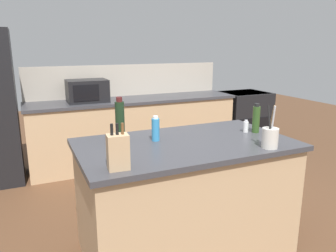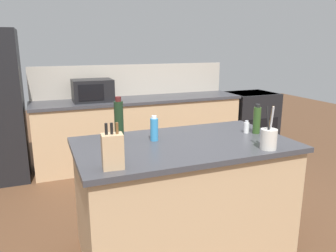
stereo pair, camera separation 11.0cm
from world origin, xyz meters
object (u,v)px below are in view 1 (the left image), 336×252
object	(u,v)px
olive_oil_bottle	(256,119)
salt_shaker	(246,126)
knife_block	(118,152)
microwave	(87,91)
wine_bottle	(120,120)
utensil_crock	(270,137)
dish_soap_bottle	(156,129)
range_oven	(243,119)

from	to	relation	value
olive_oil_bottle	salt_shaker	size ratio (longest dim) A/B	2.36
knife_block	olive_oil_bottle	xyz separation A→B (m)	(1.33, 0.36, 0.01)
microwave	wine_bottle	world-z (taller)	wine_bottle
utensil_crock	salt_shaker	world-z (taller)	utensil_crock
salt_shaker	dish_soap_bottle	distance (m)	0.82
range_oven	olive_oil_bottle	size ratio (longest dim) A/B	3.60
salt_shaker	utensil_crock	bearing A→B (deg)	-104.54
range_oven	knife_block	bearing A→B (deg)	-138.22
utensil_crock	wine_bottle	size ratio (longest dim) A/B	0.91
microwave	olive_oil_bottle	size ratio (longest dim) A/B	2.05
dish_soap_bottle	microwave	bearing A→B (deg)	94.25
utensil_crock	wine_bottle	xyz separation A→B (m)	(-0.96, 0.63, 0.08)
range_oven	microwave	distance (m)	2.64
utensil_crock	salt_shaker	distance (m)	0.46
microwave	wine_bottle	xyz separation A→B (m)	(-0.10, -1.95, 0.02)
wine_bottle	dish_soap_bottle	xyz separation A→B (m)	(0.25, -0.12, -0.07)
utensil_crock	knife_block	bearing A→B (deg)	178.13
salt_shaker	wine_bottle	bearing A→B (deg)	169.80
utensil_crock	dish_soap_bottle	distance (m)	0.87
utensil_crock	olive_oil_bottle	distance (m)	0.44
olive_oil_bottle	salt_shaker	xyz separation A→B (m)	(-0.07, 0.04, -0.07)
utensil_crock	olive_oil_bottle	xyz separation A→B (m)	(0.19, 0.40, 0.04)
dish_soap_bottle	range_oven	bearing A→B (deg)	40.61
wine_bottle	microwave	bearing A→B (deg)	87.03
knife_block	utensil_crock	bearing A→B (deg)	2.87
utensil_crock	salt_shaker	size ratio (longest dim) A/B	2.96
salt_shaker	dish_soap_bottle	size ratio (longest dim) A/B	0.54
utensil_crock	salt_shaker	xyz separation A→B (m)	(0.11, 0.44, -0.03)
knife_block	wine_bottle	distance (m)	0.63
knife_block	wine_bottle	world-z (taller)	wine_bottle
utensil_crock	wine_bottle	bearing A→B (deg)	146.57
microwave	utensil_crock	distance (m)	2.72
microwave	olive_oil_bottle	xyz separation A→B (m)	(1.05, -2.18, -0.03)
range_oven	wine_bottle	xyz separation A→B (m)	(-2.66, -1.95, 0.64)
knife_block	olive_oil_bottle	bearing A→B (deg)	19.94
range_oven	dish_soap_bottle	bearing A→B (deg)	-139.39
utensil_crock	olive_oil_bottle	size ratio (longest dim) A/B	1.25
utensil_crock	dish_soap_bottle	size ratio (longest dim) A/B	1.58
knife_block	olive_oil_bottle	world-z (taller)	knife_block
wine_bottle	dish_soap_bottle	distance (m)	0.29
microwave	range_oven	bearing A→B (deg)	-0.00
olive_oil_bottle	salt_shaker	distance (m)	0.11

